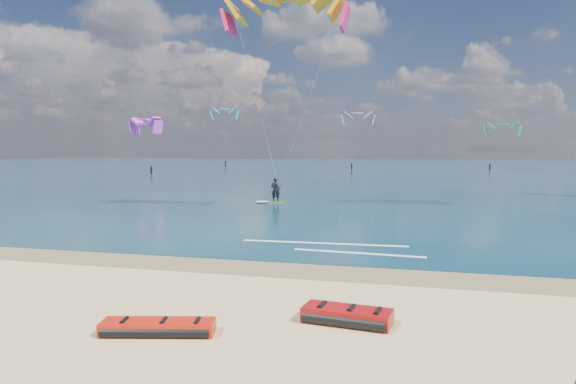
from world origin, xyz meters
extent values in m
plane|color=tan|center=(0.00, 40.00, 0.00)|extent=(320.00, 320.00, 0.00)
cube|color=olive|center=(0.00, 3.00, 0.00)|extent=(320.00, 2.40, 0.01)
cube|color=#0A2B3C|center=(0.00, 104.00, 0.02)|extent=(320.00, 200.00, 0.04)
cube|color=gold|center=(-4.92, 24.41, 0.07)|extent=(1.50, 1.04, 0.06)
imported|color=black|center=(-4.92, 24.41, 1.05)|extent=(0.80, 0.63, 1.92)
cylinder|color=black|center=(-4.60, 24.09, 1.33)|extent=(0.55, 0.30, 0.04)
cube|color=white|center=(1.91, 8.10, 0.04)|extent=(7.42, 0.51, 0.01)
cube|color=white|center=(3.65, 6.30, 0.04)|extent=(5.37, 0.62, 0.01)
camera|label=1|loc=(5.97, -14.14, 4.22)|focal=32.00mm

